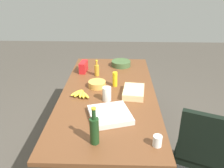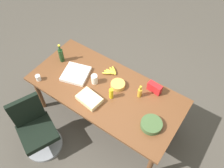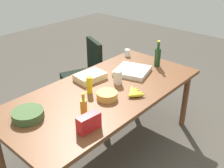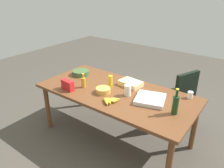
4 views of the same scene
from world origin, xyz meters
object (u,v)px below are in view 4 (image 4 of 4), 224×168
banana_bunch (110,100)px  mustard_bottle (110,81)px  pizza_box (150,99)px  chip_bag_red (68,85)px  conference_table (116,96)px  chip_bowl (103,90)px  paper_cup (190,95)px  wine_bottle (175,104)px  sheet_cake (131,83)px  office_chair (176,103)px  mayo_jar (128,90)px  dressing_bottle (83,82)px  salad_bowl (81,73)px

banana_bunch → mustard_bottle: size_ratio=1.31×
banana_bunch → pizza_box: bearing=39.6°
chip_bag_red → mustard_bottle: bearing=45.3°
conference_table → chip_bowl: chip_bowl is taller
paper_cup → chip_bag_red: size_ratio=0.45×
wine_bottle → sheet_cake: (-0.81, 0.34, -0.09)m
wine_bottle → paper_cup: (0.02, 0.48, -0.08)m
office_chair → paper_cup: bearing=-56.3°
mayo_jar → sheet_cake: size_ratio=0.46×
wine_bottle → chip_bowl: bearing=-175.8°
chip_bowl → sheet_cake: size_ratio=0.63×
office_chair → mustard_bottle: (-0.70, -0.85, 0.51)m
mayo_jar → chip_bag_red: bearing=-155.3°
mayo_jar → chip_bag_red: mayo_jar is taller
paper_cup → chip_bowl: (-1.01, -0.55, -0.01)m
mayo_jar → chip_bowl: mayo_jar is taller
wine_bottle → sheet_cake: size_ratio=1.00×
dressing_bottle → office_chair: bearing=47.3°
mayo_jar → dressing_bottle: 0.66m
office_chair → paper_cup: size_ratio=10.49×
pizza_box → sheet_cake: 0.50m
salad_bowl → mayo_jar: bearing=-8.5°
dressing_bottle → sheet_cake: (0.51, 0.45, -0.05)m
mayo_jar → pizza_box: (0.31, 0.04, -0.05)m
dressing_bottle → sheet_cake: dressing_bottle is taller
pizza_box → wine_bottle: bearing=-32.6°
mayo_jar → mustard_bottle: mustard_bottle is taller
conference_table → chip_bag_red: chip_bag_red is taller
office_chair → chip_bag_red: (-1.13, -1.28, 0.49)m
wine_bottle → pizza_box: bearing=164.2°
banana_bunch → paper_cup: paper_cup is taller
conference_table → chip_bowl: size_ratio=10.87×
wine_bottle → paper_cup: 0.49m
conference_table → pizza_box: (0.51, 0.04, 0.10)m
chip_bag_red → dressing_bottle: bearing=57.0°
salad_bowl → office_chair: bearing=29.7°
conference_table → wine_bottle: (0.87, -0.07, 0.20)m
wine_bottle → pizza_box: wine_bottle is taller
mayo_jar → mustard_bottle: size_ratio=0.85×
salad_bowl → pizza_box: (1.31, -0.11, -0.01)m
dressing_bottle → pizza_box: bearing=12.2°
office_chair → salad_bowl: office_chair is taller
wine_bottle → sheet_cake: wine_bottle is taller
chip_bowl → wine_bottle: bearing=4.2°
banana_bunch → conference_table: bearing=110.9°
office_chair → pizza_box: (-0.05, -0.88, 0.45)m
mustard_bottle → mayo_jar: bearing=-12.7°
banana_bunch → sheet_cake: sheet_cake is taller
pizza_box → banana_bunch: bearing=-157.1°
pizza_box → dressing_bottle: dressing_bottle is taller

